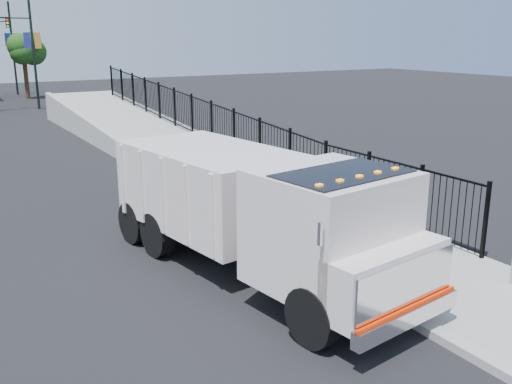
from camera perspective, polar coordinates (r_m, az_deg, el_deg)
ground at (r=13.40m, az=5.18°, el=-7.22°), size 120.00×120.00×0.00m
sidewalk at (r=13.23m, az=17.21°, el=-7.90°), size 3.55×12.00×0.12m
curb at (r=11.95m, az=10.90°, el=-9.93°), size 0.30×12.00×0.16m
ramp at (r=28.10m, az=-10.69°, el=4.58°), size 3.95×24.06×3.19m
iron_fence at (r=24.88m, az=-4.45°, el=5.53°), size 0.10×28.00×1.80m
truck at (r=12.18m, az=0.34°, el=-1.57°), size 3.72×8.51×2.82m
worker at (r=12.55m, az=9.48°, el=-4.26°), size 0.51×0.68×1.68m
debris at (r=16.35m, az=8.90°, el=-2.51°), size 0.36×0.36×0.09m
light_pole_1 at (r=44.32m, az=-21.79°, el=13.32°), size 3.78×0.22×8.00m
light_pole_3 at (r=55.97m, az=-23.49°, el=13.36°), size 3.78×0.22×8.00m
tree_1 at (r=52.15m, az=-22.24°, el=12.91°), size 2.06×2.06×5.03m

